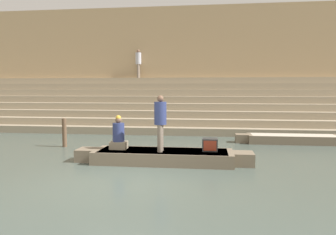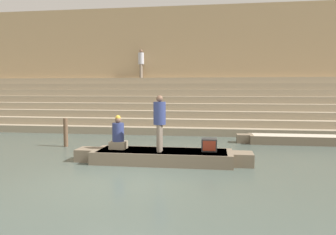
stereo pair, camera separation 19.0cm
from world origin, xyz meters
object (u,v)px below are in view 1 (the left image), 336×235
at_px(person_standing, 160,119).
at_px(person_rowing, 119,136).
at_px(rowboat_main, 163,156).
at_px(moored_boat_shore, 293,139).
at_px(tv_set, 210,145).
at_px(person_on_steps, 138,62).
at_px(mooring_post, 64,133).

bearing_deg(person_standing, person_rowing, 174.61).
xyz_separation_m(rowboat_main, moored_boat_shore, (4.83, 4.22, -0.02)).
height_order(rowboat_main, person_standing, person_standing).
distance_m(person_standing, person_rowing, 1.47).
height_order(tv_set, person_on_steps, person_on_steps).
bearing_deg(tv_set, rowboat_main, -179.79).
xyz_separation_m(person_standing, person_on_steps, (-2.98, 10.58, 2.59)).
distance_m(person_rowing, person_on_steps, 10.94).
bearing_deg(moored_boat_shore, person_on_steps, 146.19).
relative_size(rowboat_main, person_on_steps, 3.07).
distance_m(person_standing, moored_boat_shore, 6.66).
bearing_deg(rowboat_main, person_standing, -107.69).
relative_size(person_standing, person_rowing, 1.59).
xyz_separation_m(rowboat_main, person_on_steps, (-3.03, 10.43, 3.73)).
xyz_separation_m(person_rowing, mooring_post, (-2.78, 2.17, -0.24)).
bearing_deg(mooring_post, person_rowing, -38.04).
bearing_deg(rowboat_main, moored_boat_shore, 42.75).
bearing_deg(tv_set, person_rowing, 176.20).
relative_size(rowboat_main, mooring_post, 4.84).
xyz_separation_m(person_standing, mooring_post, (-4.13, 2.41, -0.79)).
bearing_deg(moored_boat_shore, person_rowing, -141.93).
height_order(rowboat_main, person_on_steps, person_on_steps).
relative_size(person_standing, moored_boat_shore, 0.36).
bearing_deg(moored_boat_shore, rowboat_main, -134.39).
bearing_deg(person_rowing, mooring_post, 139.11).
height_order(rowboat_main, person_rowing, person_rowing).
bearing_deg(rowboat_main, tv_set, 6.51).
relative_size(tv_set, person_on_steps, 0.26).
bearing_deg(mooring_post, tv_set, -20.86).
relative_size(person_rowing, moored_boat_shore, 0.22).
xyz_separation_m(person_standing, moored_boat_shore, (4.89, 4.37, -1.15)).
height_order(person_standing, mooring_post, person_standing).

